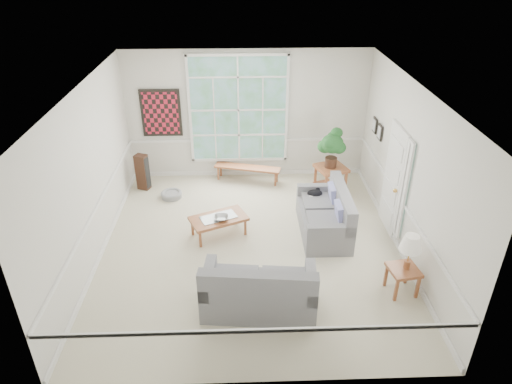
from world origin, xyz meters
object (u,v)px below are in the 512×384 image
at_px(loveseat_right, 324,212).
at_px(loveseat_front, 259,283).
at_px(side_table, 402,280).
at_px(coffee_table, 219,226).
at_px(end_table, 330,179).

relative_size(loveseat_right, loveseat_front, 0.98).
bearing_deg(side_table, coffee_table, 149.95).
relative_size(loveseat_right, side_table, 3.60).
bearing_deg(side_table, end_table, 99.35).
height_order(loveseat_right, end_table, loveseat_right).
height_order(end_table, side_table, end_table).
distance_m(loveseat_right, side_table, 2.04).
bearing_deg(coffee_table, loveseat_front, -95.05).
relative_size(loveseat_front, side_table, 3.69).
xyz_separation_m(end_table, side_table, (0.56, -3.40, -0.08)).
height_order(loveseat_right, loveseat_front, loveseat_front).
bearing_deg(loveseat_right, coffee_table, -178.69).
distance_m(loveseat_front, end_table, 4.07).
xyz_separation_m(coffee_table, side_table, (3.01, -1.74, 0.04)).
xyz_separation_m(loveseat_right, side_table, (0.98, -1.78, -0.22)).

